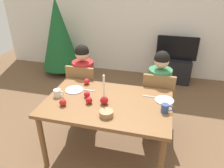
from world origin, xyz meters
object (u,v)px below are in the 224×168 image
chair_left (84,89)px  christmas_tree (59,34)px  person_right_child (158,94)px  plate_right (164,100)px  dining_table (108,108)px  chair_right (157,99)px  plate_left (74,90)px  mug_right (165,108)px  apple_by_right_mug (87,94)px  tv_stand (174,70)px  candle_centerpiece (104,98)px  apple_by_left_plate (63,102)px  bowl_walnuts (106,113)px  tv (177,48)px  apple_near_candle (89,100)px  apple_far_edge (87,81)px  mug_left (58,93)px  person_left_child (84,85)px

chair_left → christmas_tree: bearing=126.5°
person_right_child → plate_right: (0.08, -0.46, 0.19)m
dining_table → christmas_tree: bearing=127.9°
chair_right → plate_left: chair_right is taller
mug_right → chair_right: bearing=98.2°
chair_left → apple_by_right_mug: bearing=-64.0°
dining_table → tv_stand: 2.47m
candle_centerpiece → plate_right: candle_centerpiece is taller
candle_centerpiece → apple_by_left_plate: bearing=-161.7°
dining_table → apple_by_right_mug: size_ratio=19.65×
chair_right → mug_right: bearing=-81.8°
mug_right → bowl_walnuts: 0.60m
tv_stand → tv: 0.47m
apple_near_candle → dining_table: bearing=24.5°
plate_right → apple_by_right_mug: 0.88m
mug_right → apple_by_right_mug: 0.88m
tv_stand → apple_by_right_mug: 2.55m
dining_table → apple_far_edge: 0.52m
apple_by_right_mug → person_right_child: bearing=37.7°
tv → bowl_walnuts: (-0.72, -2.56, 0.07)m
plate_right → apple_near_candle: (-0.80, -0.26, 0.03)m
tv_stand → apple_far_edge: (-1.15, -1.96, 0.55)m
tv → plate_right: size_ratio=3.79×
candle_centerpiece → plate_left: candle_centerpiece is taller
chair_right → apple_by_left_plate: 1.29m
chair_left → plate_right: (1.14, -0.43, 0.24)m
chair_left → candle_centerpiece: (0.51, -0.66, 0.31)m
apple_near_candle → apple_by_left_plate: apple_by_left_plate is taller
plate_left → apple_by_left_plate: size_ratio=2.80×
apple_by_left_plate → apple_far_edge: bearing=82.4°
tv → plate_right: bearing=-94.6°
person_right_child → mug_right: person_right_child is taller
dining_table → candle_centerpiece: (-0.02, -0.05, 0.15)m
tv → candle_centerpiece: 2.49m
mug_left → apple_by_left_plate: (0.14, -0.16, -0.00)m
dining_table → person_right_child: bearing=50.4°
chair_right → christmas_tree: bearing=145.2°
apple_by_right_mug → plate_right: bearing=9.3°
apple_by_left_plate → tv_stand: bearing=63.9°
christmas_tree → person_right_child: bearing=-34.2°
plate_right → apple_near_candle: apple_near_candle is taller
christmas_tree → bowl_walnuts: bearing=-54.2°
plate_right → mug_right: size_ratio=1.72×
candle_centerpiece → christmas_tree: bearing=126.9°
tv → mug_left: bearing=-120.4°
dining_table → person_left_child: (-0.53, 0.64, -0.10)m
christmas_tree → apple_far_edge: bearing=-54.2°
plate_right → person_left_child: bearing=157.9°
tv → plate_left: size_ratio=3.66×
person_left_child → apple_far_edge: bearing=-61.5°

